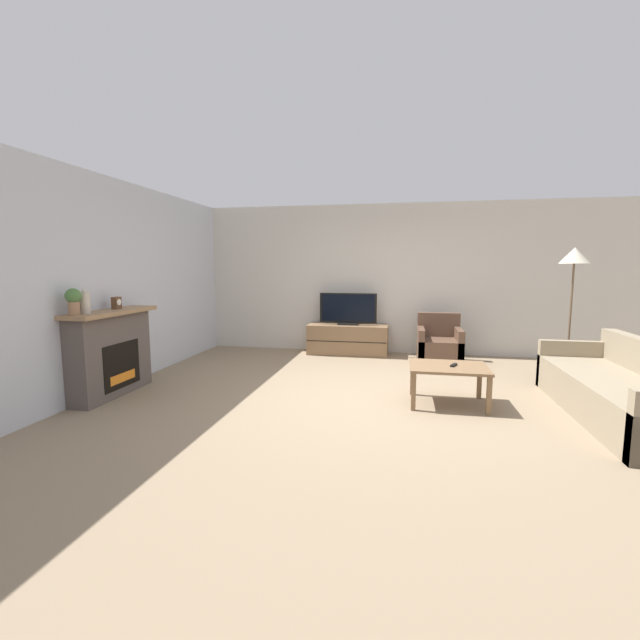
% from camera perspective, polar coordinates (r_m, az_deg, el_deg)
% --- Properties ---
extents(ground_plane, '(24.00, 24.00, 0.00)m').
position_cam_1_polar(ground_plane, '(5.30, 6.91, -10.25)').
color(ground_plane, '#89755B').
extents(wall_back, '(12.00, 0.06, 2.70)m').
position_cam_1_polar(wall_back, '(7.93, 8.57, 5.41)').
color(wall_back, beige).
rests_on(wall_back, ground).
extents(wall_left, '(0.06, 12.00, 2.70)m').
position_cam_1_polar(wall_left, '(6.25, -25.10, 4.38)').
color(wall_left, silver).
rests_on(wall_left, ground).
extents(fireplace, '(0.41, 1.33, 1.06)m').
position_cam_1_polar(fireplace, '(5.83, -26.10, -3.85)').
color(fireplace, '#564C47').
rests_on(fireplace, ground).
extents(mantel_vase_left, '(0.11, 0.11, 0.27)m').
position_cam_1_polar(mantel_vase_left, '(5.43, -28.86, 2.08)').
color(mantel_vase_left, beige).
rests_on(mantel_vase_left, fireplace).
extents(mantel_clock, '(0.08, 0.11, 0.15)m').
position_cam_1_polar(mantel_clock, '(5.85, -25.50, 2.06)').
color(mantel_clock, brown).
rests_on(mantel_clock, fireplace).
extents(potted_plant, '(0.16, 0.16, 0.29)m').
position_cam_1_polar(potted_plant, '(5.31, -30.03, 2.34)').
color(potted_plant, '#936B4C').
rests_on(potted_plant, fireplace).
extents(tv_stand, '(1.43, 0.52, 0.54)m').
position_cam_1_polar(tv_stand, '(7.76, 3.72, -2.60)').
color(tv_stand, brown).
rests_on(tv_stand, ground).
extents(tv, '(1.03, 0.18, 0.57)m').
position_cam_1_polar(tv, '(7.69, 3.75, 1.33)').
color(tv, black).
rests_on(tv, tv_stand).
extents(armchair, '(0.70, 0.76, 0.80)m').
position_cam_1_polar(armchair, '(7.34, 15.59, -3.40)').
color(armchair, brown).
rests_on(armchair, ground).
extents(coffee_table, '(0.87, 0.68, 0.45)m').
position_cam_1_polar(coffee_table, '(5.14, 16.76, -6.50)').
color(coffee_table, brown).
rests_on(coffee_table, ground).
extents(remote, '(0.10, 0.15, 0.02)m').
position_cam_1_polar(remote, '(5.13, 17.39, -5.75)').
color(remote, black).
rests_on(remote, coffee_table).
extents(couch, '(0.91, 2.45, 0.79)m').
position_cam_1_polar(couch, '(5.49, 35.48, -8.01)').
color(couch, gray).
rests_on(couch, ground).
extents(floor_lamp, '(0.39, 0.39, 1.84)m').
position_cam_1_polar(floor_lamp, '(6.86, 30.78, 6.61)').
color(floor_lamp, black).
rests_on(floor_lamp, ground).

